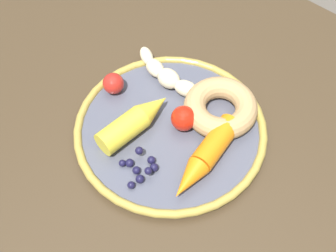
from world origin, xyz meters
TOP-DOWN VIEW (x-y plane):
  - dining_table at (0.00, 0.00)m, footprint 0.95×0.76m
  - plate at (0.00, 0.02)m, footprint 0.28×0.28m
  - banana at (0.06, -0.05)m, footprint 0.17×0.05m
  - carrot_orange at (-0.07, 0.03)m, footprint 0.05×0.14m
  - carrot_yellow at (0.04, 0.05)m, footprint 0.05×0.12m
  - donut at (-0.04, -0.05)m, footprint 0.12×0.12m
  - blueberry_pile at (-0.02, 0.10)m, footprint 0.05×0.06m
  - tomato_near at (-0.01, 0.00)m, footprint 0.04×0.04m
  - tomato_mid at (0.11, 0.02)m, footprint 0.03×0.03m

SIDE VIEW (x-z plane):
  - dining_table at x=0.00m, z-range 0.25..0.96m
  - plate at x=0.00m, z-range 0.70..0.72m
  - blueberry_pile at x=-0.02m, z-range 0.71..0.73m
  - banana at x=0.06m, z-range 0.71..0.74m
  - carrot_orange at x=-0.07m, z-range 0.72..0.75m
  - tomato_mid at x=0.11m, z-range 0.72..0.75m
  - donut at x=-0.04m, z-range 0.72..0.75m
  - carrot_yellow at x=0.04m, z-range 0.72..0.75m
  - tomato_near at x=-0.01m, z-range 0.72..0.75m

